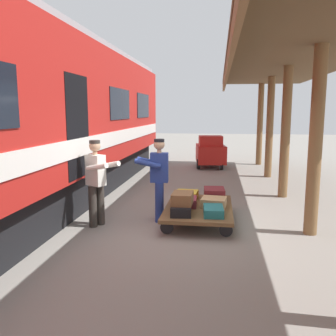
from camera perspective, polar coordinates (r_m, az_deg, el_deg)
name	(u,v)px	position (r m, az deg, el deg)	size (l,w,h in m)	color
ground_plane	(191,228)	(7.10, 3.62, -9.53)	(60.00, 60.00, 0.00)	gray
platform_canopy	(318,52)	(6.99, 22.65, 16.56)	(3.20, 18.59, 3.56)	brown
train_car	(6,121)	(7.93, -24.26, 6.81)	(3.02, 17.56, 4.00)	#B21E19
luggage_cart	(199,208)	(7.49, 4.90, -6.40)	(1.36, 2.16, 0.31)	brown
suitcase_tan_vintage	(214,202)	(7.44, 7.27, -5.44)	(0.49, 0.47, 0.19)	tan
suitcase_maroon_trunk	(214,194)	(8.01, 7.34, -4.13)	(0.44, 0.55, 0.26)	maroon
suitcase_black_hardshell	(181,209)	(6.90, 2.10, -6.53)	(0.38, 0.63, 0.19)	black
suitcase_yellow_case	(187,195)	(8.05, 2.97, -4.32)	(0.48, 0.49, 0.18)	gold
suitcase_burgundy_valise	(184,202)	(7.47, 2.57, -5.36)	(0.51, 0.50, 0.17)	maroon
suitcase_teal_softside	(213,211)	(6.87, 7.20, -6.78)	(0.37, 0.57, 0.16)	#1E666B
suitcase_brown_leather	(182,198)	(6.89, 2.30, -4.83)	(0.38, 0.53, 0.22)	brown
porter_in_overalls	(158,177)	(7.36, -1.54, -1.41)	(0.69, 0.46, 1.70)	navy
porter_by_door	(97,180)	(7.16, -11.26, -1.89)	(0.74, 0.62, 1.70)	#332D28
baggage_tug	(211,152)	(14.60, 6.76, 2.53)	(1.30, 1.82, 1.30)	#B21E19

